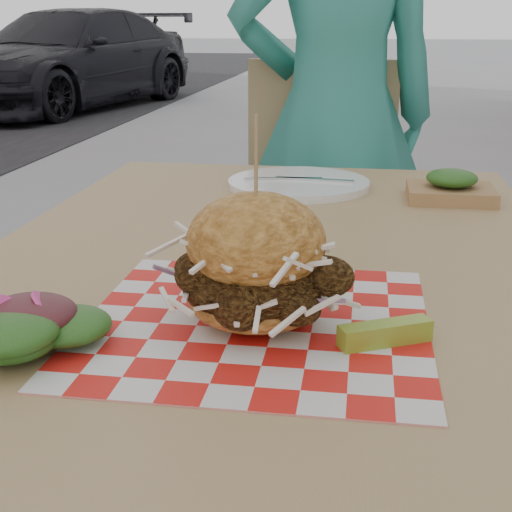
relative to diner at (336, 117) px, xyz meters
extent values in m
imported|color=teal|center=(0.00, 0.00, 0.00)|extent=(0.67, 0.53, 1.61)
imported|color=black|center=(-3.55, 6.63, -0.21)|extent=(2.53, 4.34, 1.18)
cube|color=tan|center=(-0.04, -1.02, -0.07)|extent=(0.80, 1.20, 0.04)
cylinder|color=#333338|center=(-0.38, -0.48, -0.45)|extent=(0.05, 0.05, 0.71)
cylinder|color=#333338|center=(0.30, -0.48, -0.45)|extent=(0.05, 0.05, 0.71)
cube|color=tan|center=(-0.04, -0.11, -0.35)|extent=(0.43, 0.43, 0.04)
cube|color=tan|center=(-0.05, 0.09, -0.10)|extent=(0.42, 0.05, 0.50)
cylinder|color=#333338|center=(-0.22, -0.30, -0.59)|extent=(0.03, 0.03, 0.43)
cylinder|color=#333338|center=(0.14, -0.29, -0.59)|extent=(0.03, 0.03, 0.43)
cylinder|color=#333338|center=(-0.23, 0.06, -0.59)|extent=(0.03, 0.03, 0.43)
cylinder|color=#333338|center=(0.13, 0.07, -0.59)|extent=(0.03, 0.03, 0.43)
cube|color=red|center=(-0.03, -1.27, -0.05)|extent=(0.36, 0.36, 0.00)
ellipsoid|color=#C98839|center=(-0.03, -1.27, -0.03)|extent=(0.14, 0.14, 0.05)
ellipsoid|color=brown|center=(-0.03, -1.27, -0.01)|extent=(0.16, 0.14, 0.08)
ellipsoid|color=#C98839|center=(-0.03, -1.27, 0.04)|extent=(0.14, 0.14, 0.10)
cylinder|color=tan|center=(-0.03, -1.27, 0.11)|extent=(0.00, 0.00, 0.11)
cube|color=olive|center=(0.11, -1.30, -0.04)|extent=(0.09, 0.06, 0.02)
ellipsoid|color=#3F1419|center=(-0.21, -1.36, -0.04)|extent=(0.08, 0.08, 0.03)
ellipsoid|color=#154916|center=(-0.22, -1.34, -0.04)|extent=(0.08, 0.08, 0.03)
ellipsoid|color=#154916|center=(-0.25, -1.34, -0.04)|extent=(0.08, 0.08, 0.03)
ellipsoid|color=#3F1419|center=(-0.27, -1.36, -0.04)|extent=(0.08, 0.08, 0.03)
ellipsoid|color=#154916|center=(-0.25, -1.39, -0.04)|extent=(0.08, 0.08, 0.03)
ellipsoid|color=#154916|center=(-0.22, -1.39, -0.04)|extent=(0.08, 0.08, 0.03)
cylinder|color=#F042A0|center=(-0.22, -1.34, -0.02)|extent=(0.05, 0.05, 0.04)
cylinder|color=white|center=(-0.04, -0.62, -0.05)|extent=(0.27, 0.27, 0.01)
cube|color=silver|center=(-0.07, -0.62, -0.04)|extent=(0.15, 0.03, 0.00)
cube|color=silver|center=(-0.01, -0.62, -0.04)|extent=(0.15, 0.03, 0.00)
cube|color=#9D7447|center=(0.23, -0.68, -0.04)|extent=(0.15, 0.12, 0.02)
ellipsoid|color=#154916|center=(0.23, -0.68, -0.01)|extent=(0.09, 0.09, 0.03)
camera|label=1|loc=(0.08, -1.95, 0.25)|focal=50.00mm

